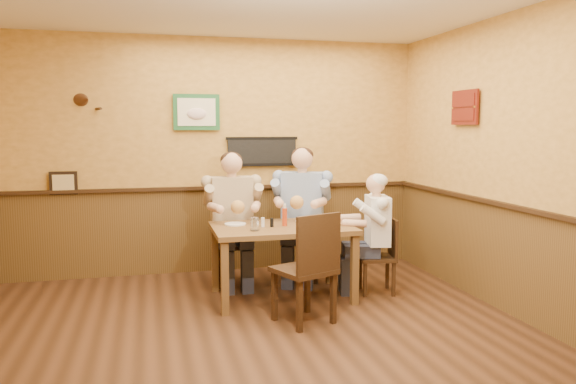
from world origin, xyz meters
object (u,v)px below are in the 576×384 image
(chair_right_end, at_px, (377,256))
(cola_tumbler, at_px, (312,222))
(water_glass_left, at_px, (255,224))
(salt_shaker, at_px, (263,222))
(diner_tan_shirt, at_px, (232,225))
(dining_table, at_px, (282,235))
(hot_sauce_bottle, at_px, (285,216))
(diner_white_elder, at_px, (377,240))
(water_glass_mid, at_px, (305,225))
(pepper_shaker, at_px, (272,223))
(chair_back_left, at_px, (232,243))
(chair_back_right, at_px, (302,238))
(diner_blue_polo, at_px, (302,221))
(chair_near_side, at_px, (304,267))

(chair_right_end, distance_m, cola_tumbler, 0.85)
(water_glass_left, distance_m, salt_shaker, 0.21)
(diner_tan_shirt, bearing_deg, salt_shaker, -71.90)
(dining_table, bearing_deg, hot_sauce_bottle, 1.67)
(cola_tumbler, bearing_deg, diner_white_elder, 6.60)
(water_glass_mid, bearing_deg, diner_white_elder, 17.92)
(salt_shaker, height_order, pepper_shaker, salt_shaker)
(water_glass_mid, xyz_separation_m, salt_shaker, (-0.35, 0.32, -0.01))
(water_glass_left, height_order, salt_shaker, water_glass_left)
(dining_table, relative_size, water_glass_mid, 12.10)
(water_glass_left, bearing_deg, hot_sauce_bottle, 29.10)
(chair_back_left, bearing_deg, diner_white_elder, -26.13)
(chair_back_right, xyz_separation_m, water_glass_left, (-0.71, -0.84, 0.34))
(chair_back_left, relative_size, cola_tumbler, 8.42)
(hot_sauce_bottle, bearing_deg, cola_tumbler, -29.61)
(diner_tan_shirt, height_order, water_glass_mid, diner_tan_shirt)
(chair_back_right, bearing_deg, diner_blue_polo, 0.00)
(diner_tan_shirt, bearing_deg, chair_back_left, -179.64)
(chair_back_right, distance_m, water_glass_mid, 1.06)
(chair_near_side, xyz_separation_m, water_glass_left, (-0.34, 0.55, 0.31))
(water_glass_left, height_order, water_glass_mid, water_glass_left)
(water_glass_mid, distance_m, pepper_shaker, 0.40)
(diner_blue_polo, xyz_separation_m, water_glass_mid, (-0.24, -0.98, 0.13))
(diner_white_elder, relative_size, cola_tumbler, 10.30)
(chair_right_end, bearing_deg, water_glass_mid, -60.74)
(water_glass_mid, bearing_deg, chair_back_right, 76.10)
(chair_right_end, height_order, water_glass_mid, water_glass_mid)
(diner_blue_polo, bearing_deg, pepper_shaker, -103.66)
(chair_back_left, bearing_deg, chair_near_side, -72.25)
(chair_back_right, xyz_separation_m, diner_tan_shirt, (-0.81, 0.01, 0.18))
(cola_tumbler, xyz_separation_m, pepper_shaker, (-0.39, 0.11, -0.01))
(diner_blue_polo, relative_size, pepper_shaker, 15.42)
(chair_right_end, height_order, chair_near_side, chair_near_side)
(cola_tumbler, distance_m, hot_sauce_bottle, 0.29)
(chair_back_right, height_order, chair_near_side, chair_near_side)
(water_glass_mid, xyz_separation_m, cola_tumbler, (0.13, 0.19, -0.00))
(water_glass_left, distance_m, hot_sauce_bottle, 0.40)
(cola_tumbler, bearing_deg, dining_table, 153.03)
(diner_tan_shirt, bearing_deg, water_glass_left, -82.91)
(water_glass_mid, bearing_deg, diner_tan_shirt, 119.69)
(chair_back_right, height_order, diner_white_elder, diner_white_elder)
(dining_table, bearing_deg, diner_white_elder, -3.18)
(dining_table, distance_m, salt_shaker, 0.25)
(diner_tan_shirt, bearing_deg, chair_near_side, -72.25)
(water_glass_mid, height_order, salt_shaker, water_glass_mid)
(salt_shaker, bearing_deg, hot_sauce_bottle, 3.55)
(diner_white_elder, distance_m, pepper_shaker, 1.15)
(water_glass_left, bearing_deg, chair_back_right, 49.71)
(chair_right_end, distance_m, water_glass_mid, 1.00)
(diner_blue_polo, relative_size, water_glass_left, 10.67)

